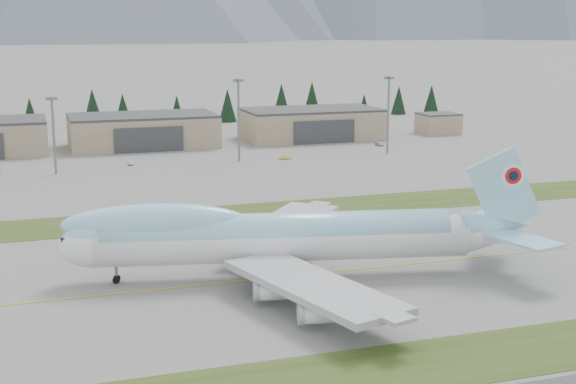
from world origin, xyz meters
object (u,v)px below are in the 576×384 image
object	(u,v)px
boeing_747_freighter	(279,236)
hangar_center	(143,130)
hangar_right	(311,124)
service_vehicle_a	(131,165)
service_vehicle_c	(379,146)
service_vehicle_b	(285,159)

from	to	relation	value
boeing_747_freighter	hangar_center	world-z (taller)	boeing_747_freighter
hangar_right	service_vehicle_a	world-z (taller)	hangar_right
service_vehicle_a	service_vehicle_c	distance (m)	85.84
boeing_747_freighter	hangar_right	distance (m)	161.21
boeing_747_freighter	service_vehicle_b	distance (m)	116.18
service_vehicle_b	service_vehicle_c	bearing A→B (deg)	-56.53
boeing_747_freighter	hangar_center	xyz separation A→B (m)	(-0.24, 149.71, -1.49)
service_vehicle_b	hangar_right	bearing A→B (deg)	-19.12
service_vehicle_a	service_vehicle_b	bearing A→B (deg)	0.32
boeing_747_freighter	service_vehicle_a	xyz separation A→B (m)	(-9.19, 114.07, -6.88)
hangar_right	boeing_747_freighter	bearing A→B (deg)	-111.76
service_vehicle_c	hangar_right	bearing A→B (deg)	116.03
boeing_747_freighter	service_vehicle_a	world-z (taller)	boeing_747_freighter
service_vehicle_a	service_vehicle_c	world-z (taller)	service_vehicle_a
boeing_747_freighter	service_vehicle_c	bearing A→B (deg)	70.90
hangar_right	service_vehicle_b	size ratio (longest dim) A/B	12.50
hangar_center	service_vehicle_a	size ratio (longest dim) A/B	13.50
service_vehicle_a	service_vehicle_c	size ratio (longest dim) A/B	0.85
boeing_747_freighter	hangar_right	size ratio (longest dim) A/B	1.66
hangar_right	service_vehicle_a	bearing A→B (deg)	-152.66
hangar_right	service_vehicle_c	bearing A→B (deg)	-55.71
hangar_center	service_vehicle_b	size ratio (longest dim) A/B	12.50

